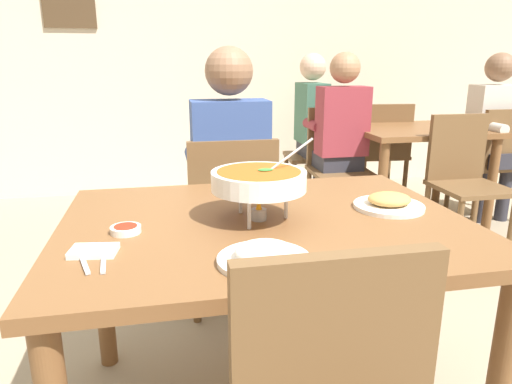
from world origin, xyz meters
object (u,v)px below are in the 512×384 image
at_px(rice_plate, 264,256).
at_px(chair_bg_window, 464,174).
at_px(chair_bg_middle, 322,148).
at_px(patron_bg_right, 340,130).
at_px(dining_table_main, 265,249).
at_px(patron_bg_middle, 315,122).
at_px(diner_main, 229,167).
at_px(appetizer_plate, 389,203).
at_px(patron_bg_left, 495,127).
at_px(curry_bowl, 259,181).
at_px(sauce_dish, 126,229).
at_px(chair_bg_left, 495,158).
at_px(chair_bg_corner, 382,148).
at_px(chair_diner_main, 231,215).
at_px(dining_table_far, 416,145).
at_px(chair_bg_right, 337,160).

bearing_deg(rice_plate, chair_bg_window, 43.32).
relative_size(chair_bg_middle, patron_bg_right, 0.69).
relative_size(dining_table_main, patron_bg_middle, 0.98).
height_order(diner_main, appetizer_plate, diner_main).
xyz_separation_m(rice_plate, patron_bg_left, (2.33, 2.13, -0.03)).
relative_size(appetizer_plate, chair_bg_window, 0.27).
bearing_deg(patron_bg_middle, chair_bg_middle, 18.29).
xyz_separation_m(curry_bowl, sauce_dish, (-0.41, -0.04, -0.12)).
bearing_deg(chair_bg_left, chair_bg_corner, 139.35).
bearing_deg(patron_bg_right, appetizer_plate, -106.49).
height_order(rice_plate, chair_bg_window, chair_bg_window).
xyz_separation_m(curry_bowl, rice_plate, (-0.05, -0.33, -0.11)).
bearing_deg(appetizer_plate, patron_bg_middle, 77.33).
relative_size(chair_bg_window, patron_bg_middle, 0.69).
distance_m(chair_diner_main, patron_bg_right, 1.50).
xyz_separation_m(diner_main, chair_bg_left, (2.25, 0.95, -0.24)).
bearing_deg(dining_table_main, sauce_dish, -175.24).
distance_m(appetizer_plate, chair_bg_left, 2.51).
height_order(dining_table_far, chair_bg_window, chair_bg_window).
relative_size(dining_table_far, chair_bg_window, 1.11).
bearing_deg(patron_bg_middle, chair_bg_right, -87.40).
bearing_deg(chair_bg_corner, dining_table_main, -124.07).
height_order(dining_table_far, patron_bg_right, patron_bg_right).
bearing_deg(patron_bg_right, chair_bg_left, -5.58).
bearing_deg(curry_bowl, chair_bg_middle, 66.07).
height_order(sauce_dish, chair_bg_corner, chair_bg_corner).
relative_size(chair_bg_window, patron_bg_right, 0.69).
xyz_separation_m(dining_table_main, chair_diner_main, (-0.00, 0.77, -0.14)).
bearing_deg(sauce_dish, patron_bg_right, 53.32).
bearing_deg(patron_bg_left, appetizer_plate, -135.58).
bearing_deg(dining_table_far, chair_bg_left, -10.26).
xyz_separation_m(dining_table_main, diner_main, (0.00, 0.81, 0.10)).
bearing_deg(dining_table_main, diner_main, 90.00).
height_order(curry_bowl, appetizer_plate, curry_bowl).
relative_size(rice_plate, sauce_dish, 2.67).
relative_size(dining_table_main, appetizer_plate, 5.37).
bearing_deg(chair_bg_window, diner_main, -162.84).
relative_size(chair_bg_left, chair_bg_window, 1.00).
bearing_deg(sauce_dish, curry_bowl, 5.49).
distance_m(chair_bg_window, patron_bg_left, 0.79).
bearing_deg(chair_bg_corner, chair_bg_middle, 168.14).
bearing_deg(chair_diner_main, curry_bowl, -91.59).
distance_m(diner_main, patron_bg_middle, 1.88).
distance_m(chair_diner_main, diner_main, 0.24).
xyz_separation_m(appetizer_plate, patron_bg_right, (0.55, 1.85, -0.03)).
height_order(rice_plate, dining_table_far, rice_plate).
relative_size(chair_diner_main, patron_bg_right, 0.69).
bearing_deg(chair_bg_corner, patron_bg_right, -142.03).
xyz_separation_m(chair_diner_main, chair_bg_window, (1.67, 0.55, 0.00)).
xyz_separation_m(sauce_dish, patron_bg_right, (1.42, 1.91, -0.02)).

